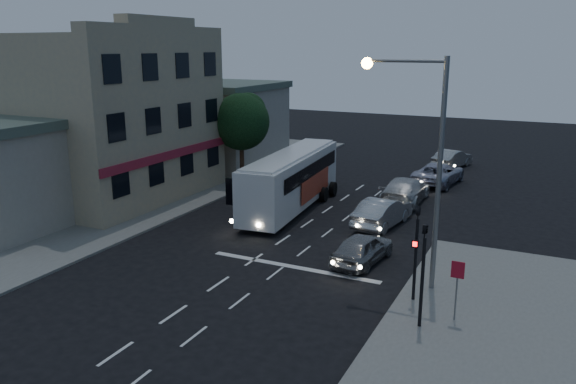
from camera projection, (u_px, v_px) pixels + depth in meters
The scene contains 16 objects.
ground at pixel (231, 275), 23.88m from camera, with size 120.00×120.00×0.00m, color black.
sidewalk_far at pixel (124, 196), 36.31m from camera, with size 12.00×50.00×0.12m, color slate.
road_markings at pixel (292, 255), 26.22m from camera, with size 8.00×30.55×0.01m.
tour_bus at pixel (292, 179), 33.21m from camera, with size 3.28×11.25×3.40m.
car_suv at pixel (362, 248), 25.10m from camera, with size 1.63×4.04×1.38m, color gray.
car_sedan_a at pixel (382, 212), 30.25m from camera, with size 1.63×4.69×1.54m, color #B3B3B4.
car_sedan_b at pixel (405, 190), 34.73m from camera, with size 2.26×5.55×1.61m, color #BDBDBD.
car_sedan_c at pixel (438, 173), 39.56m from camera, with size 2.50×5.43×1.51m, color #AEAEC2.
car_extra at pixel (452, 159), 44.90m from camera, with size 1.54×4.42×1.46m, color #9E9E9E.
traffic_signal_main at pixel (416, 242), 20.75m from camera, with size 0.25×0.35×4.10m.
traffic_signal_side at pixel (423, 263), 18.73m from camera, with size 0.18×0.15×4.10m.
regulatory_sign at pixel (457, 281), 19.36m from camera, with size 0.45×0.12×2.20m.
streetlight at pixel (423, 147), 21.26m from camera, with size 3.32×0.44×9.00m.
main_building at pixel (106, 116), 35.42m from camera, with size 10.12×12.00×11.00m.
low_building_north at pixel (217, 122), 46.13m from camera, with size 9.40×9.40×6.50m.
street_tree at pixel (241, 119), 39.29m from camera, with size 4.00×4.00×6.20m.
Camera 1 is at (11.84, -18.95, 9.45)m, focal length 35.00 mm.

